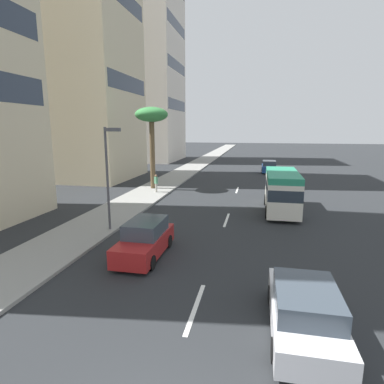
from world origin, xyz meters
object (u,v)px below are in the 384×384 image
(car_fourth, at_px, (304,311))
(car_second, at_px, (269,167))
(minibus_lead, at_px, (282,190))
(car_third, at_px, (145,240))
(pedestrian_near_lamp, at_px, (156,182))
(palm_tree, at_px, (152,119))
(street_lamp, at_px, (109,166))

(car_fourth, bearing_deg, car_second, -0.01)
(minibus_lead, distance_m, car_fourth, 14.54)
(car_second, xyz_separation_m, car_fourth, (-35.75, 0.00, -0.04))
(car_second, bearing_deg, car_fourth, 179.99)
(car_second, bearing_deg, car_third, 167.99)
(car_fourth, bearing_deg, minibus_lead, -1.04)
(minibus_lead, distance_m, car_third, 12.03)
(minibus_lead, relative_size, pedestrian_near_lamp, 4.10)
(pedestrian_near_lamp, distance_m, palm_tree, 6.18)
(pedestrian_near_lamp, bearing_deg, car_third, 143.45)
(car_second, distance_m, pedestrian_near_lamp, 19.93)
(minibus_lead, height_order, pedestrian_near_lamp, minibus_lead)
(car_second, xyz_separation_m, car_third, (-31.08, 6.61, 0.03))
(palm_tree, relative_size, street_lamp, 1.32)
(car_fourth, height_order, street_lamp, street_lamp)
(car_fourth, bearing_deg, car_third, 54.74)
(car_second, height_order, car_third, car_third)
(minibus_lead, bearing_deg, palm_tree, 62.20)
(minibus_lead, xyz_separation_m, car_fourth, (-14.52, 0.26, -0.87))
(car_fourth, distance_m, pedestrian_near_lamp, 21.75)
(car_second, height_order, street_lamp, street_lamp)
(car_fourth, distance_m, street_lamp, 12.85)
(car_fourth, bearing_deg, pedestrian_near_lamp, 29.43)
(car_third, relative_size, palm_tree, 0.56)
(car_third, distance_m, street_lamp, 5.36)
(car_second, xyz_separation_m, pedestrian_near_lamp, (-16.82, 10.69, 0.27))
(car_third, bearing_deg, car_second, 167.99)
(pedestrian_near_lamp, bearing_deg, street_lamp, 132.10)
(minibus_lead, bearing_deg, car_third, 145.08)
(minibus_lead, xyz_separation_m, car_third, (-9.84, 6.87, -0.80))
(car_third, xyz_separation_m, palm_tree, (16.09, 4.98, 6.07))
(car_second, bearing_deg, pedestrian_near_lamp, 147.56)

